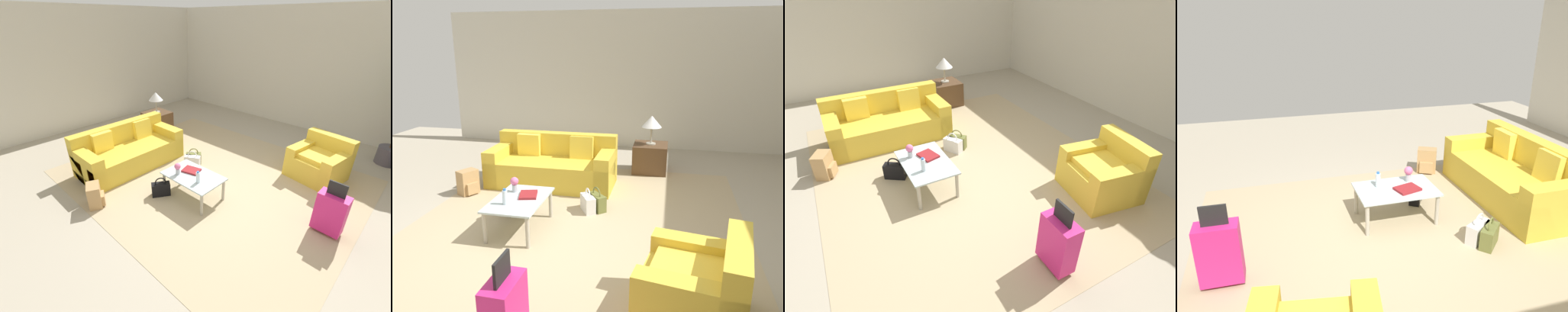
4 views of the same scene
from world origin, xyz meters
The scene contains 17 objects.
ground_plane centered at (0.00, 0.00, 0.00)m, with size 12.00×12.00×0.00m, color #A89E89.
wall_back centered at (0.00, 4.06, 1.55)m, with size 10.24×0.12×3.10m, color beige.
wall_left centered at (-5.06, 0.00, 1.55)m, with size 0.12×8.00×3.10m, color beige.
area_rug centered at (-0.60, 0.20, 0.00)m, with size 5.20×4.40×0.01m, color tan.
couch centered at (-2.19, -0.60, 0.30)m, with size 0.95×2.12×0.84m.
armchair centered at (0.91, 1.66, 0.29)m, with size 1.05×1.00×0.81m.
coffee_table centered at (-0.40, -0.50, 0.37)m, with size 0.98×0.64×0.43m.
water_bottle centered at (-0.20, -0.60, 0.52)m, with size 0.06×0.06×0.20m.
coffee_table_book centered at (-0.52, -0.42, 0.44)m, with size 0.29×0.22×0.03m, color maroon.
flower_vase centered at (-0.62, -0.65, 0.55)m, with size 0.11×0.11×0.21m.
side_table centered at (-3.20, 1.00, 0.27)m, with size 0.63×0.63×0.54m, color #513823.
table_lamp centered at (-3.20, 1.00, 0.96)m, with size 0.37×0.37×0.54m.
suitcase_magenta centered at (1.60, 0.20, 0.36)m, with size 0.40×0.23×0.85m.
handbag_white centered at (-1.14, 0.24, 0.13)m, with size 0.35×0.28×0.36m.
handbag_black centered at (-0.83, -0.86, 0.13)m, with size 0.29×0.34×0.36m.
handbag_olive centered at (-1.21, 0.35, 0.13)m, with size 0.33×0.32×0.36m.
backpack_tan centered at (-1.40, -1.79, 0.19)m, with size 0.36×0.34×0.40m.
Camera 1 is at (2.19, -3.19, 2.77)m, focal length 24.00 mm.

